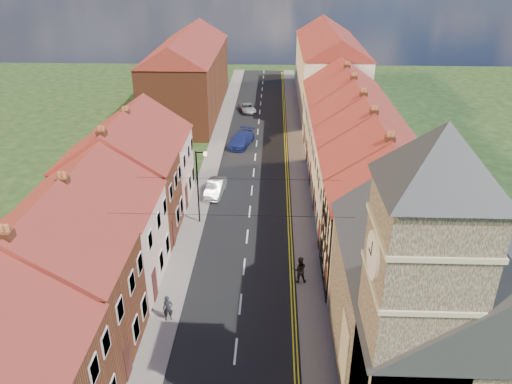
% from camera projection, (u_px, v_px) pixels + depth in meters
% --- Properties ---
extents(road, '(7.00, 90.00, 0.02)m').
position_uv_depth(road, '(254.00, 173.00, 48.63)').
color(road, black).
rests_on(road, ground).
extents(pavement_left, '(1.80, 90.00, 0.12)m').
position_uv_depth(pavement_left, '(209.00, 171.00, 48.75)').
color(pavement_left, gray).
rests_on(pavement_left, ground).
extents(pavement_right, '(1.80, 90.00, 0.12)m').
position_uv_depth(pavement_right, '(299.00, 173.00, 48.46)').
color(pavement_right, gray).
rests_on(pavement_right, ground).
extents(church, '(11.25, 14.25, 15.20)m').
position_uv_depth(church, '(442.00, 300.00, 21.80)').
color(church, '#342C24').
rests_on(church, ground).
extents(cottage_r_tudor, '(8.30, 5.20, 9.00)m').
position_uv_depth(cottage_r_tudor, '(392.00, 222.00, 30.84)').
color(cottage_r_tudor, beige).
rests_on(cottage_r_tudor, ground).
extents(cottage_r_white_near, '(8.30, 6.00, 9.00)m').
position_uv_depth(cottage_r_white_near, '(376.00, 185.00, 35.68)').
color(cottage_r_white_near, '#B9B5AF').
rests_on(cottage_r_white_near, ground).
extents(cottage_r_cream_mid, '(8.30, 5.20, 9.00)m').
position_uv_depth(cottage_r_cream_mid, '(364.00, 156.00, 40.52)').
color(cottage_r_cream_mid, beige).
rests_on(cottage_r_cream_mid, ground).
extents(cottage_r_pink, '(8.30, 6.00, 9.00)m').
position_uv_depth(cottage_r_pink, '(355.00, 134.00, 45.36)').
color(cottage_r_pink, beige).
rests_on(cottage_r_pink, ground).
extents(cottage_r_white_far, '(8.30, 5.20, 9.00)m').
position_uv_depth(cottage_r_white_far, '(347.00, 116.00, 50.21)').
color(cottage_r_white_far, '#B9B5AF').
rests_on(cottage_r_white_far, ground).
extents(cottage_r_cream_far, '(8.30, 6.00, 9.00)m').
position_uv_depth(cottage_r_cream_far, '(341.00, 101.00, 55.05)').
color(cottage_r_cream_far, beige).
rests_on(cottage_r_cream_far, ground).
extents(cottage_l_cream, '(8.30, 6.30, 9.10)m').
position_uv_depth(cottage_l_cream, '(49.00, 285.00, 25.01)').
color(cottage_l_cream, brown).
rests_on(cottage_l_cream, ground).
extents(cottage_l_white, '(8.30, 6.90, 8.80)m').
position_uv_depth(cottage_l_white, '(92.00, 224.00, 30.82)').
color(cottage_l_white, beige).
rests_on(cottage_l_white, ground).
extents(cottage_l_brick_mid, '(8.30, 5.70, 9.10)m').
position_uv_depth(cottage_l_brick_mid, '(119.00, 180.00, 36.22)').
color(cottage_l_brick_mid, brown).
rests_on(cottage_l_brick_mid, ground).
extents(cottage_l_pink, '(8.30, 6.30, 8.80)m').
position_uv_depth(cottage_l_pink, '(139.00, 153.00, 41.49)').
color(cottage_l_pink, beige).
rests_on(cottage_l_pink, ground).
extents(block_right_far, '(8.30, 24.20, 10.50)m').
position_uv_depth(block_right_far, '(329.00, 65.00, 68.42)').
color(block_right_far, beige).
rests_on(block_right_far, ground).
extents(block_left_far, '(8.30, 24.20, 10.50)m').
position_uv_depth(block_left_far, '(188.00, 72.00, 64.55)').
color(block_left_far, brown).
rests_on(block_left_far, ground).
extents(lamppost, '(0.88, 0.15, 6.00)m').
position_uv_depth(lamppost, '(199.00, 183.00, 38.23)').
color(lamppost, black).
rests_on(lamppost, pavement_left).
extents(car_mid, '(1.76, 4.01, 1.28)m').
position_uv_depth(car_mid, '(215.00, 188.00, 44.09)').
color(car_mid, gray).
rests_on(car_mid, ground).
extents(car_far, '(3.17, 5.26, 1.43)m').
position_uv_depth(car_far, '(241.00, 139.00, 55.00)').
color(car_far, navy).
rests_on(car_far, ground).
extents(car_distant, '(2.73, 4.19, 1.07)m').
position_uv_depth(car_distant, '(247.00, 108.00, 66.39)').
color(car_distant, '#B7B9C0').
rests_on(car_distant, ground).
extents(pedestrian_left, '(0.66, 0.50, 1.63)m').
position_uv_depth(pedestrian_left, '(168.00, 308.00, 28.90)').
color(pedestrian_left, '#212227').
rests_on(pedestrian_left, pavement_left).
extents(pedestrian_right, '(0.94, 0.76, 1.85)m').
position_uv_depth(pedestrian_right, '(300.00, 270.00, 32.19)').
color(pedestrian_right, black).
rests_on(pedestrian_right, pavement_right).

